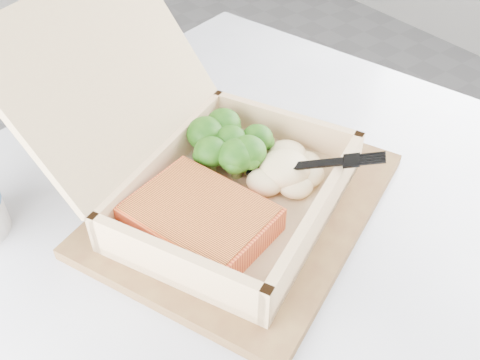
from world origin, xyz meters
TOP-DOWN VIEW (x-y plane):
  - cafe_table at (0.22, -0.05)m, footprint 0.89×0.89m
  - serving_tray at (0.21, -0.01)m, footprint 0.38×0.35m
  - takeout_container at (0.17, 0.03)m, footprint 0.35×0.37m
  - salmon_fillet at (0.14, -0.03)m, footprint 0.13×0.15m
  - broccoli_pile at (0.23, 0.04)m, footprint 0.10×0.10m
  - mashed_potatoes at (0.25, -0.03)m, footprint 0.09×0.08m
  - plastic_fork at (0.24, -0.02)m, footprint 0.11×0.12m
  - receipt at (0.17, 0.15)m, footprint 0.09×0.14m

SIDE VIEW (x-z plane):
  - cafe_table at x=0.22m, z-range 0.17..0.88m
  - receipt at x=0.17m, z-range 0.71..0.71m
  - serving_tray at x=0.21m, z-range 0.71..0.72m
  - salmon_fillet at x=0.14m, z-range 0.73..0.76m
  - mashed_potatoes at x=0.25m, z-range 0.73..0.76m
  - broccoli_pile at x=0.23m, z-range 0.73..0.77m
  - plastic_fork at x=0.24m, z-range 0.74..0.77m
  - takeout_container at x=0.17m, z-range 0.67..0.87m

